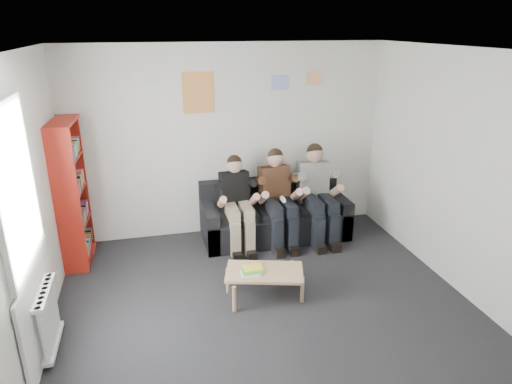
% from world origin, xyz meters
% --- Properties ---
extents(room_shell, '(5.00, 5.00, 5.00)m').
position_xyz_m(room_shell, '(0.00, 0.00, 1.35)').
color(room_shell, black).
rests_on(room_shell, ground).
extents(sofa, '(2.07, 0.85, 0.80)m').
position_xyz_m(sofa, '(0.58, 2.11, 0.29)').
color(sofa, black).
rests_on(sofa, ground).
extents(bookshelf, '(0.28, 0.83, 1.84)m').
position_xyz_m(bookshelf, '(-2.09, 2.04, 0.92)').
color(bookshelf, maroon).
rests_on(bookshelf, ground).
extents(coffee_table, '(0.85, 0.47, 0.34)m').
position_xyz_m(coffee_table, '(0.03, 0.57, 0.30)').
color(coffee_table, tan).
rests_on(coffee_table, ground).
extents(game_cases, '(0.25, 0.22, 0.05)m').
position_xyz_m(game_cases, '(-0.12, 0.57, 0.37)').
color(game_cases, silver).
rests_on(game_cases, coffee_table).
extents(person_left, '(0.39, 0.83, 1.26)m').
position_xyz_m(person_left, '(0.00, 1.91, 0.63)').
color(person_left, black).
rests_on(person_left, sofa).
extents(person_middle, '(0.41, 0.89, 1.32)m').
position_xyz_m(person_middle, '(0.58, 1.91, 0.65)').
color(person_middle, '#462817').
rests_on(person_middle, sofa).
extents(person_right, '(0.43, 0.92, 1.35)m').
position_xyz_m(person_right, '(1.15, 1.91, 0.66)').
color(person_right, white).
rests_on(person_right, sofa).
extents(radiator, '(0.10, 0.64, 0.60)m').
position_xyz_m(radiator, '(-2.15, 0.20, 0.35)').
color(radiator, white).
rests_on(radiator, ground).
extents(window, '(0.05, 1.30, 2.36)m').
position_xyz_m(window, '(-2.22, 0.20, 1.03)').
color(window, white).
rests_on(window, room_shell).
extents(poster_large, '(0.42, 0.01, 0.55)m').
position_xyz_m(poster_large, '(-0.40, 2.49, 2.05)').
color(poster_large, gold).
rests_on(poster_large, room_shell).
extents(poster_blue, '(0.25, 0.01, 0.20)m').
position_xyz_m(poster_blue, '(0.75, 2.49, 2.15)').
color(poster_blue, '#4671F0').
rests_on(poster_blue, room_shell).
extents(poster_pink, '(0.22, 0.01, 0.18)m').
position_xyz_m(poster_pink, '(1.25, 2.49, 2.20)').
color(poster_pink, '#DE4585').
rests_on(poster_pink, room_shell).
extents(poster_sign, '(0.20, 0.01, 0.14)m').
position_xyz_m(poster_sign, '(-1.00, 2.49, 2.25)').
color(poster_sign, white).
rests_on(poster_sign, room_shell).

